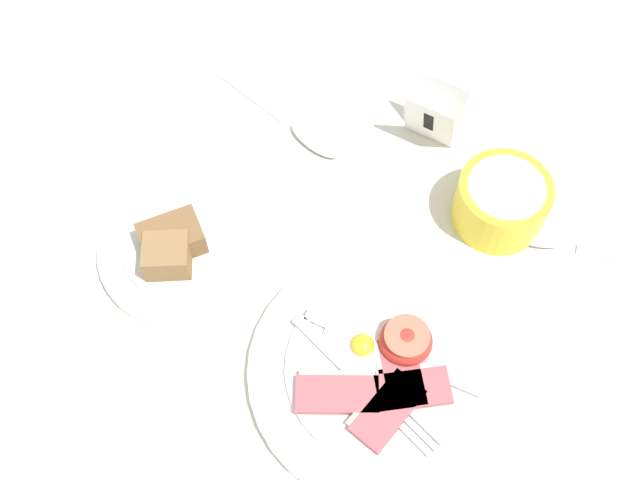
% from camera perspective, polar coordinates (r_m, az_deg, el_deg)
% --- Properties ---
extents(ground_plane, '(3.00, 3.00, 0.00)m').
position_cam_1_polar(ground_plane, '(0.75, 0.14, -8.75)').
color(ground_plane, beige).
extents(breakfast_plate, '(0.26, 0.26, 0.04)m').
position_cam_1_polar(breakfast_plate, '(0.74, 4.71, -9.77)').
color(breakfast_plate, silver).
rests_on(breakfast_plate, ground_plane).
extents(bread_plate, '(0.19, 0.19, 0.05)m').
position_cam_1_polar(bread_plate, '(0.80, -10.44, -0.51)').
color(bread_plate, silver).
rests_on(bread_plate, ground_plane).
extents(sugar_cup, '(0.10, 0.10, 0.06)m').
position_cam_1_polar(sugar_cup, '(0.82, 13.67, 2.90)').
color(sugar_cup, yellow).
rests_on(sugar_cup, ground_plane).
extents(number_card, '(0.06, 0.05, 0.07)m').
position_cam_1_polar(number_card, '(0.86, 8.64, 9.38)').
color(number_card, white).
rests_on(number_card, ground_plane).
extents(teaspoon_by_saucer, '(0.19, 0.06, 0.01)m').
position_cam_1_polar(teaspoon_by_saucer, '(0.84, 17.51, -0.13)').
color(teaspoon_by_saucer, silver).
rests_on(teaspoon_by_saucer, ground_plane).
extents(teaspoon_near_cup, '(0.19, 0.06, 0.01)m').
position_cam_1_polar(teaspoon_near_cup, '(0.88, -1.71, 8.55)').
color(teaspoon_near_cup, silver).
rests_on(teaspoon_near_cup, ground_plane).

